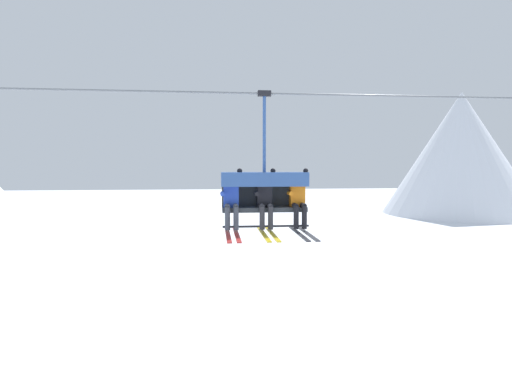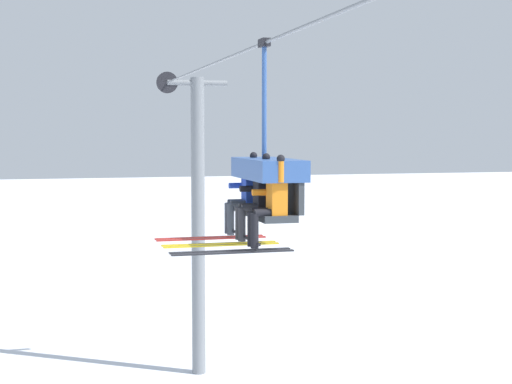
% 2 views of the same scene
% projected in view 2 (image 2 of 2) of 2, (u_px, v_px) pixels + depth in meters
% --- Properties ---
extents(lift_tower_near, '(0.36, 1.88, 8.09)m').
position_uv_depth(lift_tower_near, '(197.00, 219.00, 20.92)').
color(lift_tower_near, slate).
rests_on(lift_tower_near, ground_plane).
extents(lift_cable, '(20.17, 0.05, 0.05)m').
position_uv_depth(lift_cable, '(257.00, 46.00, 11.69)').
color(lift_cable, slate).
extents(chairlift_chair, '(1.86, 0.74, 2.89)m').
position_uv_depth(chairlift_chair, '(269.00, 178.00, 11.49)').
color(chairlift_chair, '#33383D').
extents(skier_blue, '(0.48, 1.70, 1.34)m').
position_uv_depth(skier_blue, '(243.00, 194.00, 12.15)').
color(skier_blue, '#2847B7').
extents(skier_black, '(0.48, 1.70, 1.34)m').
position_uv_depth(skier_black, '(255.00, 197.00, 11.46)').
color(skier_black, black).
extents(skier_orange, '(0.48, 1.70, 1.34)m').
position_uv_depth(skier_orange, '(268.00, 202.00, 10.76)').
color(skier_orange, orange).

